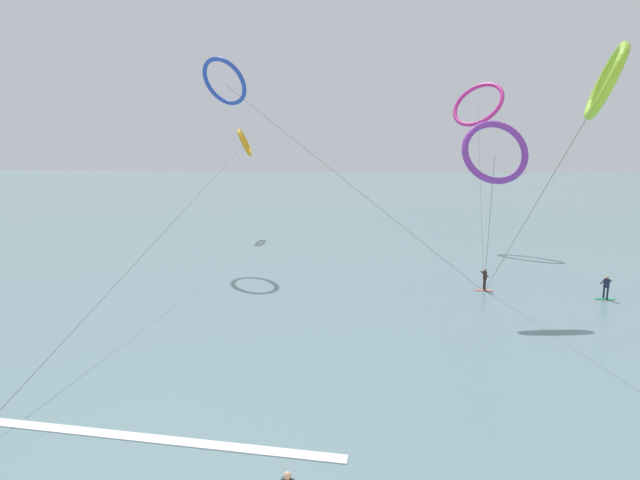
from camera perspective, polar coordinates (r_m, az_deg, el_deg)
sea_water at (r=111.63m, az=5.17°, el=4.96°), size 400.00×200.00×0.08m
surfer_coral at (r=39.51m, az=17.94°, el=-4.37°), size 1.40×0.60×1.70m
surfer_emerald at (r=40.66m, az=29.36°, el=-4.81°), size 1.40×0.71×1.70m
kite_lime at (r=24.93m, az=29.34°, el=15.13°), size 2.46×16.22×14.78m
kite_magenta at (r=58.13m, az=17.26°, el=14.29°), size 6.57×22.77×17.41m
kite_cobalt at (r=48.05m, az=-10.64°, el=17.01°), size 24.42×10.41×18.28m
kite_violet at (r=35.29m, az=19.00°, el=9.29°), size 4.74×4.48×12.30m
kite_amber at (r=61.94m, az=-8.45°, el=10.71°), size 3.60×49.90×12.70m
wave_crest_far at (r=20.90m, az=-18.86°, el=-20.33°), size 14.77×1.38×0.12m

